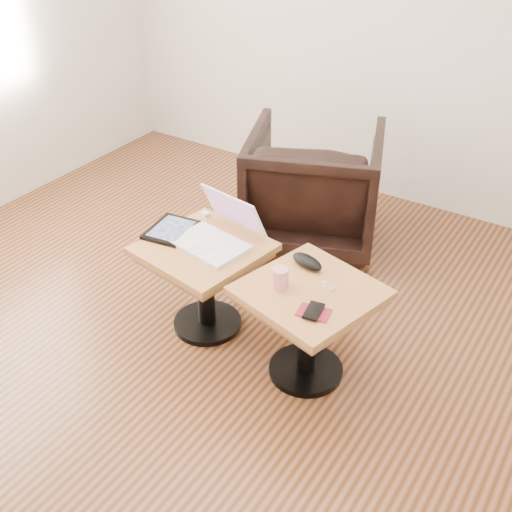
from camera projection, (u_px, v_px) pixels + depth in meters
The scene contains 11 objects.
room_shell at pixel (192, 111), 2.28m from camera, with size 4.52×4.52×2.71m.
side_table_left at pixel (205, 267), 3.19m from camera, with size 0.63×0.63×0.50m.
side_table_right at pixel (309, 311), 2.90m from camera, with size 0.67×0.67×0.50m.
laptop at pixel (218, 233), 3.13m from camera, with size 0.41×0.40×0.24m.
tablet at pixel (171, 230), 3.23m from camera, with size 0.24×0.29×0.02m.
charging_adapter at pixel (205, 214), 3.36m from camera, with size 0.04×0.04×0.02m, color white.
glasses_case at pixel (307, 261), 2.96m from camera, with size 0.17×0.08×0.05m, color black.
striped_cup at pixel (280, 278), 2.82m from camera, with size 0.07×0.07×0.10m, color #EE375C.
earbuds_tangle at pixel (328, 286), 2.83m from camera, with size 0.08×0.05×0.01m.
phone_on_sleeve at pixel (314, 312), 2.68m from camera, with size 0.15×0.13×0.02m.
armchair at pixel (314, 187), 3.93m from camera, with size 0.78×0.80×0.73m, color black.
Camera 1 is at (1.38, -1.72, 2.17)m, focal length 45.00 mm.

